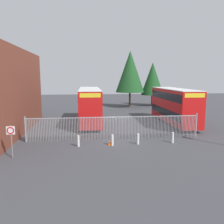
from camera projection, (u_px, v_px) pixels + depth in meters
name	position (u px, v px, depth m)	size (l,w,h in m)	color
ground_plane	(109.00, 123.00, 29.17)	(100.00, 100.00, 0.00)	#3D3D42
palisade_fence	(114.00, 127.00, 21.11)	(16.28, 0.14, 2.35)	gray
double_decker_bus_near_gate	(90.00, 105.00, 28.29)	(2.54, 10.81, 4.42)	red
double_decker_bus_behind_fence_left	(174.00, 105.00, 28.19)	(2.54, 10.81, 4.42)	red
bollard_near_left	(78.00, 141.00, 19.00)	(0.20, 0.20, 0.95)	silver
bollard_center_front	(112.00, 140.00, 19.27)	(0.20, 0.20, 0.95)	silver
bollard_near_right	(138.00, 139.00, 19.64)	(0.20, 0.20, 0.95)	silver
bollard_far_right	(173.00, 138.00, 20.07)	(0.20, 0.20, 0.95)	silver
traffic_cone_by_gate	(110.00, 142.00, 19.45)	(0.34, 0.34, 0.59)	orange
speed_limit_sign_post	(11.00, 134.00, 16.11)	(0.60, 0.14, 2.40)	slate
tree_tall_back	(153.00, 79.00, 45.75)	(4.59, 4.59, 8.82)	#4C3823
tree_short_side	(130.00, 72.00, 43.24)	(5.50, 5.50, 10.84)	#4C3823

